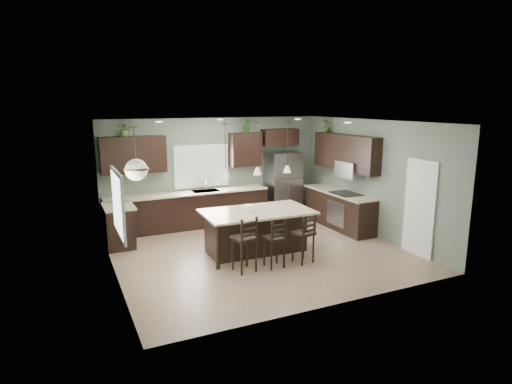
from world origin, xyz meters
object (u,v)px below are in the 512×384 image
at_px(serving_dish, 249,208).
at_px(plant_back_left, 125,128).
at_px(refrigerator, 283,185).
at_px(kitchen_island, 257,232).
at_px(bar_stool_left, 244,244).
at_px(bar_stool_right, 303,238).
at_px(bar_stool_center, 274,243).

distance_m(serving_dish, plant_back_left, 3.63).
relative_size(refrigerator, serving_dish, 7.71).
height_order(refrigerator, kitchen_island, refrigerator).
bearing_deg(bar_stool_left, serving_dish, 52.22).
relative_size(kitchen_island, serving_dish, 9.67).
bearing_deg(plant_back_left, kitchen_island, -48.15).
bearing_deg(bar_stool_right, kitchen_island, 111.05).
height_order(kitchen_island, bar_stool_right, bar_stool_right).
relative_size(kitchen_island, plant_back_left, 6.02).
xyz_separation_m(bar_stool_center, plant_back_left, (-2.20, 3.46, 2.10)).
xyz_separation_m(bar_stool_left, bar_stool_center, (0.61, -0.07, -0.06)).
xyz_separation_m(serving_dish, bar_stool_right, (0.78, -0.95, -0.49)).
relative_size(refrigerator, bar_stool_center, 1.88).
bearing_deg(refrigerator, bar_stool_left, -128.51).
bearing_deg(bar_stool_center, kitchen_island, 83.35).
distance_m(serving_dish, bar_stool_right, 1.32).
relative_size(kitchen_island, bar_stool_right, 2.30).
bearing_deg(refrigerator, kitchen_island, -128.57).
distance_m(serving_dish, bar_stool_left, 1.09).
distance_m(bar_stool_center, plant_back_left, 4.60).
bearing_deg(bar_stool_right, plant_back_left, 118.69).
relative_size(bar_stool_left, bar_stool_center, 1.12).
bearing_deg(bar_stool_center, plant_back_left, 120.08).
relative_size(kitchen_island, bar_stool_left, 2.11).
bearing_deg(refrigerator, serving_dish, -131.45).
relative_size(serving_dish, bar_stool_left, 0.22).
distance_m(bar_stool_right, plant_back_left, 4.95).
bearing_deg(serving_dish, plant_back_left, 129.31).
bearing_deg(serving_dish, kitchen_island, -1.76).
xyz_separation_m(bar_stool_left, plant_back_left, (-1.59, 3.39, 2.04)).
distance_m(refrigerator, bar_stool_right, 3.62).
distance_m(refrigerator, serving_dish, 3.19).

